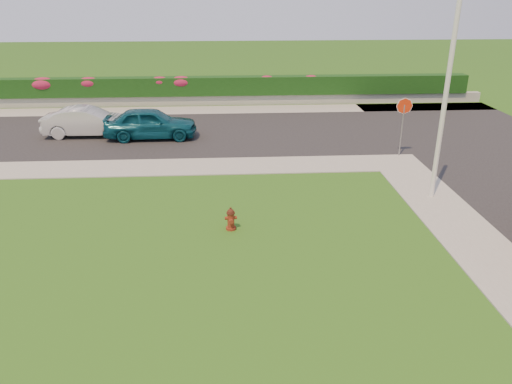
{
  "coord_description": "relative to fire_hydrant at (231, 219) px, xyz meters",
  "views": [
    {
      "loc": [
        0.0,
        -10.16,
        6.76
      ],
      "look_at": [
        0.86,
        4.03,
        0.9
      ],
      "focal_mm": 35.0,
      "sensor_mm": 36.0,
      "label": 1
    }
  ],
  "objects": [
    {
      "name": "sedan_silver",
      "position": [
        -6.74,
        10.5,
        0.39
      ],
      "size": [
        4.22,
        1.48,
        1.39
      ],
      "primitive_type": "imported",
      "rotation": [
        0.0,
        0.0,
        1.57
      ],
      "color": "#B9BCC1",
      "rests_on": "street_far"
    },
    {
      "name": "hedge",
      "position": [
        -1.06,
        17.29,
        0.81
      ],
      "size": [
        32.0,
        0.9,
        1.1
      ],
      "primitive_type": "cube",
      "color": "black",
      "rests_on": "retaining_wall"
    },
    {
      "name": "fire_hydrant",
      "position": [
        0.0,
        0.0,
        0.0
      ],
      "size": [
        0.37,
        0.35,
        0.72
      ],
      "rotation": [
        0.0,
        0.0,
        0.1
      ],
      "color": "#52130C",
      "rests_on": "ground"
    },
    {
      "name": "flower_clump_b",
      "position": [
        -8.27,
        17.19,
        1.1
      ],
      "size": [
        1.32,
        0.85,
        0.66
      ],
      "primitive_type": "ellipsoid",
      "color": "#A31B3C",
      "rests_on": "hedge"
    },
    {
      "name": "flower_clump_a",
      "position": [
        -10.95,
        17.19,
        1.05
      ],
      "size": [
        1.54,
        0.99,
        0.77
      ],
      "primitive_type": "ellipsoid",
      "color": "#A31B3C",
      "rests_on": "hedge"
    },
    {
      "name": "stop_sign",
      "position": [
        7.34,
        6.61,
        1.53
      ],
      "size": [
        0.69,
        0.06,
        2.52
      ],
      "rotation": [
        0.0,
        0.0,
        -0.41
      ],
      "color": "slate",
      "rests_on": "ground"
    },
    {
      "name": "flower_clump_e",
      "position": [
        2.45,
        17.19,
        1.15
      ],
      "size": [
        1.07,
        0.69,
        0.53
      ],
      "primitive_type": "ellipsoid",
      "color": "#A31B3C",
      "rests_on": "hedge"
    },
    {
      "name": "flower_clump_f",
      "position": [
        5.16,
        17.19,
        1.15
      ],
      "size": [
        1.07,
        0.69,
        0.54
      ],
      "primitive_type": "ellipsoid",
      "color": "#A31B3C",
      "rests_on": "hedge"
    },
    {
      "name": "sedan_teal",
      "position": [
        -3.67,
        9.89,
        0.43
      ],
      "size": [
        4.34,
        1.8,
        1.47
      ],
      "primitive_type": "imported",
      "rotation": [
        0.0,
        0.0,
        1.59
      ],
      "color": "#0B4355",
      "rests_on": "street_far"
    },
    {
      "name": "flower_clump_d",
      "position": [
        -2.76,
        17.19,
        1.09
      ],
      "size": [
        1.38,
        0.89,
        0.69
      ],
      "primitive_type": "ellipsoid",
      "color": "#A31B3C",
      "rests_on": "hedge"
    },
    {
      "name": "curb_corner",
      "position": [
        6.94,
        5.69,
        -0.32
      ],
      "size": [
        2.0,
        2.0,
        0.04
      ],
      "primitive_type": "cube",
      "color": "gray",
      "rests_on": "ground"
    },
    {
      "name": "sidewalk_far",
      "position": [
        -6.06,
        5.69,
        -0.32
      ],
      "size": [
        24.0,
        2.0,
        0.04
      ],
      "primitive_type": "cube",
      "color": "gray",
      "rests_on": "ground"
    },
    {
      "name": "flower_clump_c",
      "position": [
        -4.04,
        17.19,
        1.13
      ],
      "size": [
        1.17,
        0.75,
        0.58
      ],
      "primitive_type": "ellipsoid",
      "color": "#A31B3C",
      "rests_on": "hedge"
    },
    {
      "name": "street_far",
      "position": [
        -5.06,
        10.69,
        -0.32
      ],
      "size": [
        26.0,
        8.0,
        0.04
      ],
      "primitive_type": "cube",
      "color": "black",
      "rests_on": "ground"
    },
    {
      "name": "utility_pole",
      "position": [
        6.98,
        2.08,
        2.9
      ],
      "size": [
        0.16,
        0.16,
        6.49
      ],
      "primitive_type": "cylinder",
      "color": "silver",
      "rests_on": "ground"
    },
    {
      "name": "ground",
      "position": [
        -0.06,
        -3.31,
        -0.34
      ],
      "size": [
        120.0,
        120.0,
        0.0
      ],
      "primitive_type": "plane",
      "color": "black",
      "rests_on": "ground"
    },
    {
      "name": "retaining_wall",
      "position": [
        -1.06,
        17.19,
        -0.04
      ],
      "size": [
        34.0,
        0.4,
        0.6
      ],
      "primitive_type": "cube",
      "color": "gray",
      "rests_on": "ground"
    },
    {
      "name": "sidewalk_beyond",
      "position": [
        -1.06,
        15.69,
        -0.32
      ],
      "size": [
        34.0,
        2.0,
        0.04
      ],
      "primitive_type": "cube",
      "color": "gray",
      "rests_on": "ground"
    }
  ]
}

